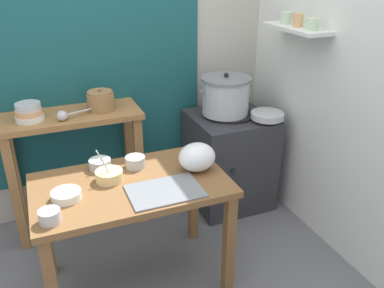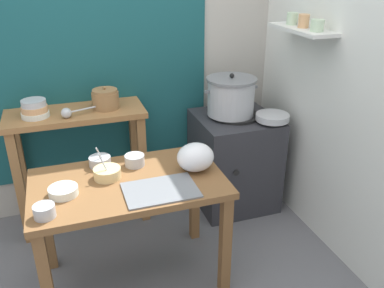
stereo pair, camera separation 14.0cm
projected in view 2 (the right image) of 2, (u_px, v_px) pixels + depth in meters
ground_plane at (140, 283)px, 2.58m from camera, size 9.00×9.00×0.00m
wall_back at (111, 43)px, 3.00m from camera, size 4.40×0.12×2.60m
wall_right at (336, 57)px, 2.61m from camera, size 0.30×3.20×2.60m
prep_table at (129, 197)px, 2.37m from camera, size 1.10×0.66×0.72m
back_shelf_table at (79, 140)px, 2.94m from camera, size 0.96×0.40×0.90m
stove_block at (234, 160)px, 3.29m from camera, size 0.60×0.61×0.78m
steamer_pot at (231, 96)px, 3.07m from camera, size 0.43×0.38×0.32m
clay_pot at (105, 99)px, 2.88m from camera, size 0.19×0.19×0.16m
bowl_stack_enamel at (35, 109)px, 2.72m from camera, size 0.18×0.18×0.12m
ladle at (68, 113)px, 2.72m from camera, size 0.29×0.12×0.07m
serving_tray at (161, 190)px, 2.22m from camera, size 0.40×0.28×0.01m
plastic_bag at (195, 157)px, 2.41m from camera, size 0.22×0.20×0.17m
wide_pan at (272, 117)px, 3.01m from camera, size 0.25×0.25×0.05m
prep_bowl_0 at (44, 211)px, 1.99m from camera, size 0.11×0.11×0.07m
prep_bowl_1 at (107, 173)px, 2.34m from camera, size 0.16×0.16×0.16m
prep_bowl_2 at (63, 191)px, 2.18m from camera, size 0.16×0.16×0.05m
prep_bowl_3 at (100, 161)px, 2.48m from camera, size 0.13×0.13×0.14m
prep_bowl_4 at (135, 160)px, 2.48m from camera, size 0.12×0.12×0.07m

